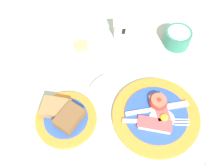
{
  "coord_description": "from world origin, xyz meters",
  "views": [
    {
      "loc": [
        -0.05,
        -0.32,
        0.69
      ],
      "look_at": [
        -0.06,
        0.1,
        0.02
      ],
      "focal_mm": 42.0,
      "sensor_mm": 36.0,
      "label": 1
    }
  ],
  "objects_px": {
    "sugar_cup": "(178,37)",
    "butter_dish": "(82,49)",
    "number_card": "(123,29)",
    "bread_plate": "(65,117)",
    "breakfast_plate": "(156,116)",
    "teaspoon_by_saucer": "(105,76)",
    "teaspoon_near_cup": "(199,157)"
  },
  "relations": [
    {
      "from": "butter_dish",
      "to": "breakfast_plate",
      "type": "bearing_deg",
      "value": -46.13
    },
    {
      "from": "number_card",
      "to": "teaspoon_near_cup",
      "type": "bearing_deg",
      "value": -75.0
    },
    {
      "from": "butter_dish",
      "to": "teaspoon_near_cup",
      "type": "xyz_separation_m",
      "value": [
        0.34,
        -0.36,
        -0.0
      ]
    },
    {
      "from": "breakfast_plate",
      "to": "teaspoon_by_saucer",
      "type": "relative_size",
      "value": 1.62
    },
    {
      "from": "number_card",
      "to": "butter_dish",
      "type": "bearing_deg",
      "value": -165.82
    },
    {
      "from": "breakfast_plate",
      "to": "sugar_cup",
      "type": "bearing_deg",
      "value": 72.71
    },
    {
      "from": "sugar_cup",
      "to": "teaspoon_near_cup",
      "type": "xyz_separation_m",
      "value": [
        0.02,
        -0.39,
        -0.02
      ]
    },
    {
      "from": "breakfast_plate",
      "to": "sugar_cup",
      "type": "height_order",
      "value": "sugar_cup"
    },
    {
      "from": "butter_dish",
      "to": "teaspoon_by_saucer",
      "type": "bearing_deg",
      "value": -53.52
    },
    {
      "from": "breakfast_plate",
      "to": "teaspoon_near_cup",
      "type": "xyz_separation_m",
      "value": [
        0.1,
        -0.11,
        -0.01
      ]
    },
    {
      "from": "sugar_cup",
      "to": "teaspoon_by_saucer",
      "type": "distance_m",
      "value": 0.28
    },
    {
      "from": "sugar_cup",
      "to": "number_card",
      "type": "distance_m",
      "value": 0.18
    },
    {
      "from": "breakfast_plate",
      "to": "teaspoon_by_saucer",
      "type": "distance_m",
      "value": 0.2
    },
    {
      "from": "number_card",
      "to": "breakfast_plate",
      "type": "bearing_deg",
      "value": -83.06
    },
    {
      "from": "number_card",
      "to": "teaspoon_by_saucer",
      "type": "height_order",
      "value": "number_card"
    },
    {
      "from": "teaspoon_by_saucer",
      "to": "teaspoon_near_cup",
      "type": "distance_m",
      "value": 0.36
    },
    {
      "from": "teaspoon_by_saucer",
      "to": "butter_dish",
      "type": "bearing_deg",
      "value": -100.48
    },
    {
      "from": "breakfast_plate",
      "to": "bread_plate",
      "type": "xyz_separation_m",
      "value": [
        -0.26,
        -0.01,
        0.01
      ]
    },
    {
      "from": "breakfast_plate",
      "to": "butter_dish",
      "type": "bearing_deg",
      "value": 133.87
    },
    {
      "from": "number_card",
      "to": "teaspoon_near_cup",
      "type": "height_order",
      "value": "number_card"
    },
    {
      "from": "sugar_cup",
      "to": "butter_dish",
      "type": "relative_size",
      "value": 0.79
    },
    {
      "from": "breakfast_plate",
      "to": "bread_plate",
      "type": "height_order",
      "value": "bread_plate"
    },
    {
      "from": "sugar_cup",
      "to": "teaspoon_by_saucer",
      "type": "relative_size",
      "value": 0.57
    },
    {
      "from": "breakfast_plate",
      "to": "sugar_cup",
      "type": "distance_m",
      "value": 0.29
    },
    {
      "from": "bread_plate",
      "to": "teaspoon_near_cup",
      "type": "distance_m",
      "value": 0.38
    },
    {
      "from": "number_card",
      "to": "teaspoon_near_cup",
      "type": "relative_size",
      "value": 0.47
    },
    {
      "from": "bread_plate",
      "to": "sugar_cup",
      "type": "xyz_separation_m",
      "value": [
        0.34,
        0.29,
        0.01
      ]
    },
    {
      "from": "breakfast_plate",
      "to": "teaspoon_near_cup",
      "type": "distance_m",
      "value": 0.15
    },
    {
      "from": "sugar_cup",
      "to": "butter_dish",
      "type": "bearing_deg",
      "value": -173.45
    },
    {
      "from": "teaspoon_by_saucer",
      "to": "number_card",
      "type": "bearing_deg",
      "value": -155.1
    },
    {
      "from": "teaspoon_by_saucer",
      "to": "bread_plate",
      "type": "bearing_deg",
      "value": 6.87
    },
    {
      "from": "number_card",
      "to": "bread_plate",
      "type": "bearing_deg",
      "value": -127.76
    }
  ]
}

